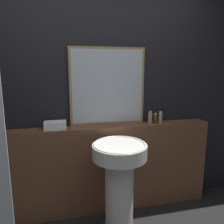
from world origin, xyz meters
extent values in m
cube|color=black|center=(0.00, 1.44, 1.25)|extent=(8.00, 0.06, 2.50)
cube|color=brown|center=(0.00, 1.31, 0.50)|extent=(2.49, 0.19, 1.00)
cylinder|color=silver|center=(0.08, 0.91, 0.39)|extent=(0.27, 0.27, 0.79)
cylinder|color=silver|center=(0.08, 0.91, 0.85)|extent=(0.51, 0.51, 0.13)
torus|color=silver|center=(0.08, 0.91, 0.92)|extent=(0.50, 0.50, 0.02)
cube|color=#937047|center=(0.07, 1.39, 1.42)|extent=(0.83, 0.03, 0.84)
cube|color=#B2BCC6|center=(0.07, 1.38, 1.42)|extent=(0.78, 0.02, 0.79)
cube|color=white|center=(-0.50, 1.31, 1.04)|extent=(0.22, 0.13, 0.08)
cylinder|color=gray|center=(0.55, 1.31, 1.05)|extent=(0.05, 0.05, 0.12)
cylinder|color=tan|center=(0.55, 1.31, 1.13)|extent=(0.03, 0.03, 0.03)
cylinder|color=#4C3823|center=(0.61, 1.31, 1.04)|extent=(0.04, 0.04, 0.10)
cylinder|color=tan|center=(0.61, 1.31, 1.10)|extent=(0.03, 0.03, 0.02)
cylinder|color=gray|center=(0.68, 1.31, 1.05)|extent=(0.04, 0.04, 0.11)
cylinder|color=silver|center=(0.68, 1.31, 1.12)|extent=(0.03, 0.03, 0.02)
camera|label=1|loc=(-0.43, -0.95, 1.60)|focal=35.00mm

